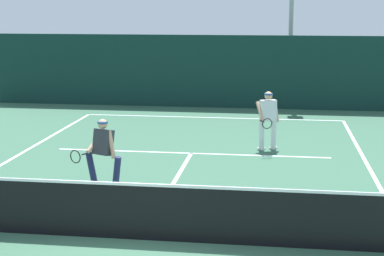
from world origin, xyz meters
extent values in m
plane|color=#37624A|center=(0.00, 0.00, 0.00)|extent=(80.00, 80.00, 0.00)
cube|color=white|center=(0.00, 11.87, 0.00)|extent=(9.25, 0.10, 0.01)
cube|color=white|center=(0.00, 6.38, 0.00)|extent=(7.54, 0.10, 0.01)
cube|color=white|center=(0.00, 3.20, 0.00)|extent=(0.10, 6.40, 0.01)
cube|color=black|center=(0.00, 0.00, 0.48)|extent=(9.97, 0.02, 0.97)
cube|color=white|center=(0.00, 0.00, 0.99)|extent=(9.97, 0.03, 0.05)
cylinder|color=#1E234C|center=(-1.11, 2.64, 0.40)|extent=(0.29, 0.23, 0.81)
cylinder|color=#1E234C|center=(-1.75, 2.93, 0.40)|extent=(0.34, 0.26, 0.81)
ellipsoid|color=white|center=(-1.11, 2.64, 0.04)|extent=(0.28, 0.21, 0.09)
ellipsoid|color=white|center=(-1.75, 2.93, 0.04)|extent=(0.28, 0.21, 0.09)
cube|color=#2D3338|center=(-1.43, 2.78, 1.07)|extent=(0.51, 0.46, 0.59)
cylinder|color=tan|center=(-1.22, 2.69, 1.05)|extent=(0.23, 0.17, 0.62)
cylinder|color=tan|center=(-1.64, 2.88, 1.05)|extent=(0.31, 0.54, 0.43)
sphere|color=tan|center=(-1.43, 2.78, 1.48)|extent=(0.21, 0.21, 0.21)
cylinder|color=#19478C|center=(-1.43, 2.78, 1.51)|extent=(0.30, 0.30, 0.04)
cylinder|color=black|center=(-1.78, 2.67, 0.84)|extent=(0.14, 0.25, 0.03)
torus|color=black|center=(-1.92, 2.36, 0.84)|extent=(0.28, 0.14, 0.29)
cylinder|color=silver|center=(2.22, 7.20, 0.41)|extent=(0.21, 0.20, 0.83)
cylinder|color=silver|center=(1.89, 7.05, 0.41)|extent=(0.21, 0.20, 0.83)
ellipsoid|color=white|center=(2.22, 7.20, 0.04)|extent=(0.28, 0.21, 0.09)
ellipsoid|color=white|center=(1.89, 7.05, 0.04)|extent=(0.28, 0.21, 0.09)
cube|color=silver|center=(2.06, 7.13, 1.12)|extent=(0.49, 0.40, 0.59)
cylinder|color=tan|center=(2.27, 7.23, 1.09)|extent=(0.23, 0.18, 0.64)
cylinder|color=tan|center=(1.84, 7.02, 1.09)|extent=(0.30, 0.49, 0.54)
sphere|color=tan|center=(2.06, 7.13, 1.54)|extent=(0.22, 0.22, 0.22)
cylinder|color=#19478C|center=(2.06, 7.13, 1.58)|extent=(0.32, 0.32, 0.04)
cylinder|color=black|center=(1.90, 6.78, 0.87)|extent=(0.14, 0.25, 0.03)
torus|color=black|center=(2.05, 6.47, 0.87)|extent=(0.28, 0.15, 0.29)
sphere|color=#D1E033|center=(-3.67, 3.03, 0.03)|extent=(0.07, 0.07, 0.07)
cube|color=#102E29|center=(0.00, 14.15, 1.43)|extent=(18.47, 0.12, 2.85)
cylinder|color=#9EA39E|center=(2.78, 15.72, 3.83)|extent=(0.18, 0.18, 7.66)
camera|label=1|loc=(2.29, -9.85, 4.01)|focal=57.48mm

